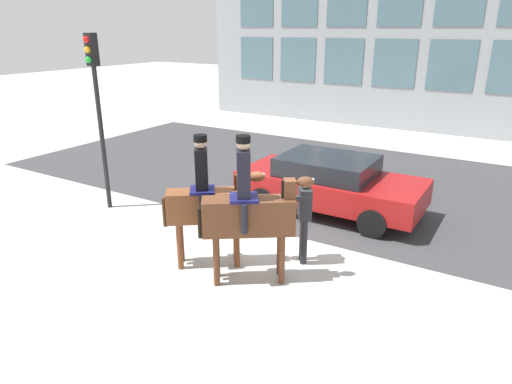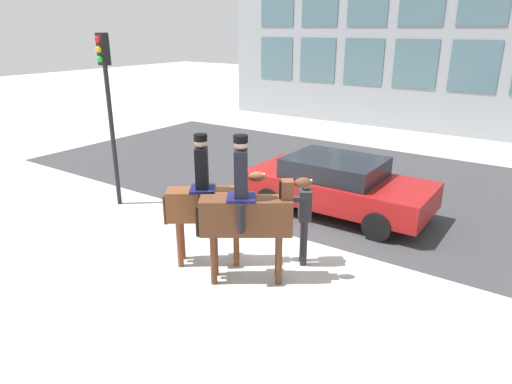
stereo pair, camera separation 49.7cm
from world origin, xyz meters
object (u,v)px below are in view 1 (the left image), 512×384
Objects in this scene: mounted_horse_companion at (250,212)px; pedestrian_bystander at (304,213)px; street_car_near_lane at (330,183)px; traffic_light at (97,96)px; mounted_horse_lead at (209,202)px.

pedestrian_bystander is at bearing 30.20° from mounted_horse_companion.
mounted_horse_companion is at bearing -88.92° from street_car_near_lane.
pedestrian_bystander reaches higher than street_car_near_lane.
traffic_light is (-4.86, -2.64, 2.06)m from street_car_near_lane.
mounted_horse_companion is (0.97, -0.11, 0.05)m from mounted_horse_lead.
mounted_horse_lead is 0.60× the size of traffic_light.
street_car_near_lane is (0.90, 3.68, -0.54)m from mounted_horse_lead.
pedestrian_bystander is 0.41× the size of traffic_light.
mounted_horse_lead is at bearing 138.70° from mounted_horse_companion.
traffic_light is (-3.95, 1.04, 1.52)m from mounted_horse_lead.
mounted_horse_companion is at bearing 31.34° from pedestrian_bystander.
mounted_horse_lead is at bearing -103.76° from street_car_near_lane.
street_car_near_lane is 1.05× the size of traffic_light.
street_car_near_lane is at bearing 39.99° from mounted_horse_lead.
mounted_horse_companion is 0.63× the size of traffic_light.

